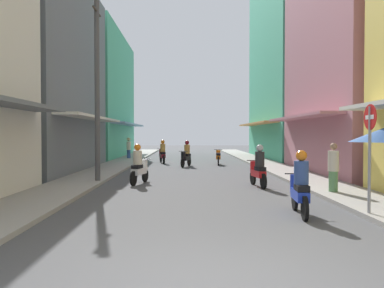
{
  "coord_description": "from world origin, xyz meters",
  "views": [
    {
      "loc": [
        -0.44,
        -4.85,
        1.95
      ],
      "look_at": [
        -0.15,
        12.68,
        1.51
      ],
      "focal_mm": 36.25,
      "sensor_mm": 36.0,
      "label": 1
    }
  ],
  "objects_px": {
    "motorbike_red": "(258,168)",
    "motorbike_black": "(186,155)",
    "pedestrian_far": "(129,147)",
    "utility_pole": "(97,88)",
    "street_sign_no_entry": "(370,144)",
    "motorbike_maroon": "(162,153)",
    "motorbike_orange": "(218,157)",
    "pedestrian_foreground": "(333,169)",
    "motorbike_blue": "(300,186)",
    "motorbike_white": "(139,166)"
  },
  "relations": [
    {
      "from": "motorbike_orange",
      "to": "street_sign_no_entry",
      "type": "height_order",
      "value": "street_sign_no_entry"
    },
    {
      "from": "motorbike_red",
      "to": "motorbike_white",
      "type": "bearing_deg",
      "value": 167.91
    },
    {
      "from": "motorbike_black",
      "to": "utility_pole",
      "type": "height_order",
      "value": "utility_pole"
    },
    {
      "from": "motorbike_blue",
      "to": "pedestrian_foreground",
      "type": "relative_size",
      "value": 1.08
    },
    {
      "from": "motorbike_black",
      "to": "utility_pole",
      "type": "relative_size",
      "value": 0.24
    },
    {
      "from": "motorbike_blue",
      "to": "motorbike_maroon",
      "type": "height_order",
      "value": "same"
    },
    {
      "from": "motorbike_blue",
      "to": "pedestrian_far",
      "type": "distance_m",
      "value": 21.91
    },
    {
      "from": "motorbike_red",
      "to": "motorbike_black",
      "type": "xyz_separation_m",
      "value": [
        -2.65,
        9.16,
        0.0
      ]
    },
    {
      "from": "pedestrian_foreground",
      "to": "street_sign_no_entry",
      "type": "relative_size",
      "value": 0.63
    },
    {
      "from": "pedestrian_foreground",
      "to": "utility_pole",
      "type": "relative_size",
      "value": 0.23
    },
    {
      "from": "motorbike_white",
      "to": "motorbike_black",
      "type": "relative_size",
      "value": 1.02
    },
    {
      "from": "pedestrian_foreground",
      "to": "motorbike_maroon",
      "type": "bearing_deg",
      "value": 114.29
    },
    {
      "from": "motorbike_blue",
      "to": "utility_pole",
      "type": "relative_size",
      "value": 0.24
    },
    {
      "from": "motorbike_black",
      "to": "motorbike_red",
      "type": "bearing_deg",
      "value": -73.83
    },
    {
      "from": "motorbike_black",
      "to": "pedestrian_foreground",
      "type": "xyz_separation_m",
      "value": [
        4.69,
        -11.14,
        0.13
      ]
    },
    {
      "from": "pedestrian_far",
      "to": "street_sign_no_entry",
      "type": "relative_size",
      "value": 0.65
    },
    {
      "from": "street_sign_no_entry",
      "to": "motorbike_maroon",
      "type": "bearing_deg",
      "value": 108.62
    },
    {
      "from": "motorbike_orange",
      "to": "motorbike_black",
      "type": "xyz_separation_m",
      "value": [
        -2.06,
        -1.33,
        0.2
      ]
    },
    {
      "from": "motorbike_red",
      "to": "motorbike_black",
      "type": "relative_size",
      "value": 1.04
    },
    {
      "from": "motorbike_red",
      "to": "pedestrian_foreground",
      "type": "relative_size",
      "value": 1.08
    },
    {
      "from": "motorbike_maroon",
      "to": "street_sign_no_entry",
      "type": "distance_m",
      "value": 18.32
    },
    {
      "from": "motorbike_black",
      "to": "street_sign_no_entry",
      "type": "relative_size",
      "value": 0.66
    },
    {
      "from": "motorbike_maroon",
      "to": "pedestrian_foreground",
      "type": "xyz_separation_m",
      "value": [
        6.3,
        -13.96,
        0.13
      ]
    },
    {
      "from": "motorbike_maroon",
      "to": "pedestrian_far",
      "type": "distance_m",
      "value": 4.67
    },
    {
      "from": "pedestrian_far",
      "to": "utility_pole",
      "type": "height_order",
      "value": "utility_pole"
    },
    {
      "from": "utility_pole",
      "to": "street_sign_no_entry",
      "type": "bearing_deg",
      "value": -39.91
    },
    {
      "from": "motorbike_blue",
      "to": "motorbike_black",
      "type": "height_order",
      "value": "same"
    },
    {
      "from": "motorbike_maroon",
      "to": "street_sign_no_entry",
      "type": "xyz_separation_m",
      "value": [
        5.84,
        -17.34,
        1.01
      ]
    },
    {
      "from": "motorbike_red",
      "to": "pedestrian_far",
      "type": "xyz_separation_m",
      "value": [
        -7.09,
        15.69,
        0.26
      ]
    },
    {
      "from": "motorbike_black",
      "to": "street_sign_no_entry",
      "type": "distance_m",
      "value": 15.16
    },
    {
      "from": "motorbike_white",
      "to": "motorbike_orange",
      "type": "height_order",
      "value": "motorbike_white"
    },
    {
      "from": "motorbike_black",
      "to": "motorbike_white",
      "type": "bearing_deg",
      "value": -102.8
    },
    {
      "from": "motorbike_maroon",
      "to": "pedestrian_foreground",
      "type": "height_order",
      "value": "pedestrian_foreground"
    },
    {
      "from": "motorbike_black",
      "to": "motorbike_blue",
      "type": "bearing_deg",
      "value": -79.19
    },
    {
      "from": "utility_pole",
      "to": "street_sign_no_entry",
      "type": "height_order",
      "value": "utility_pole"
    },
    {
      "from": "motorbike_white",
      "to": "motorbike_orange",
      "type": "distance_m",
      "value": 10.3
    },
    {
      "from": "motorbike_orange",
      "to": "pedestrian_foreground",
      "type": "relative_size",
      "value": 1.08
    },
    {
      "from": "motorbike_blue",
      "to": "street_sign_no_entry",
      "type": "bearing_deg",
      "value": -12.4
    },
    {
      "from": "street_sign_no_entry",
      "to": "pedestrian_foreground",
      "type": "bearing_deg",
      "value": 82.28
    },
    {
      "from": "motorbike_orange",
      "to": "motorbike_blue",
      "type": "relative_size",
      "value": 1.0
    },
    {
      "from": "motorbike_blue",
      "to": "motorbike_red",
      "type": "bearing_deg",
      "value": 90.62
    },
    {
      "from": "pedestrian_far",
      "to": "motorbike_black",
      "type": "bearing_deg",
      "value": -55.84
    },
    {
      "from": "motorbike_black",
      "to": "street_sign_no_entry",
      "type": "xyz_separation_m",
      "value": [
        4.23,
        -14.52,
        1.01
      ]
    },
    {
      "from": "motorbike_orange",
      "to": "pedestrian_foreground",
      "type": "distance_m",
      "value": 12.76
    },
    {
      "from": "motorbike_red",
      "to": "utility_pole",
      "type": "distance_m",
      "value": 6.99
    },
    {
      "from": "motorbike_red",
      "to": "pedestrian_far",
      "type": "bearing_deg",
      "value": 114.31
    },
    {
      "from": "motorbike_orange",
      "to": "utility_pole",
      "type": "relative_size",
      "value": 0.25
    },
    {
      "from": "motorbike_maroon",
      "to": "motorbike_black",
      "type": "bearing_deg",
      "value": -60.26
    },
    {
      "from": "motorbike_orange",
      "to": "motorbike_black",
      "type": "bearing_deg",
      "value": -147.08
    },
    {
      "from": "motorbike_maroon",
      "to": "pedestrian_foreground",
      "type": "distance_m",
      "value": 15.32
    }
  ]
}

